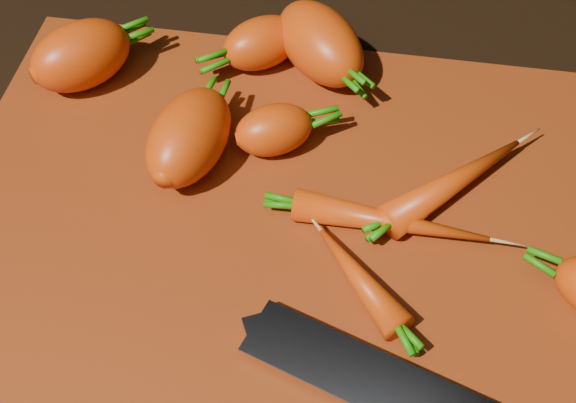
# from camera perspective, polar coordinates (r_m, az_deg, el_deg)

# --- Properties ---
(ground) EXTENTS (2.00, 2.00, 0.01)m
(ground) POSITION_cam_1_polar(r_m,az_deg,el_deg) (0.58, -0.16, -2.91)
(ground) COLOR black
(cutting_board) EXTENTS (0.50, 0.40, 0.01)m
(cutting_board) POSITION_cam_1_polar(r_m,az_deg,el_deg) (0.57, -0.16, -2.27)
(cutting_board) COLOR maroon
(cutting_board) RESTS_ON ground
(carrot_0) EXTENTS (0.10, 0.10, 0.05)m
(carrot_0) POSITION_cam_1_polar(r_m,az_deg,el_deg) (0.68, -14.52, 10.02)
(carrot_0) COLOR #C93804
(carrot_0) RESTS_ON cutting_board
(carrot_1) EXTENTS (0.10, 0.11, 0.06)m
(carrot_1) POSITION_cam_1_polar(r_m,az_deg,el_deg) (0.67, 2.31, 11.18)
(carrot_1) COLOR #C93804
(carrot_1) RESTS_ON cutting_board
(carrot_2) EXTENTS (0.07, 0.10, 0.05)m
(carrot_2) POSITION_cam_1_polar(r_m,az_deg,el_deg) (0.59, -7.06, 4.59)
(carrot_2) COLOR #C93804
(carrot_2) RESTS_ON cutting_board
(carrot_3) EXTENTS (0.08, 0.08, 0.04)m
(carrot_3) POSITION_cam_1_polar(r_m,az_deg,el_deg) (0.68, -1.90, 11.20)
(carrot_3) COLOR #C93804
(carrot_3) RESTS_ON cutting_board
(carrot_4) EXTENTS (0.07, 0.06, 0.04)m
(carrot_4) POSITION_cam_1_polar(r_m,az_deg,el_deg) (0.60, -1.02, 5.11)
(carrot_4) COLOR #C93804
(carrot_4) RESTS_ON cutting_board
(carrot_6) EXTENTS (0.11, 0.11, 0.03)m
(carrot_6) POSITION_cam_1_polar(r_m,az_deg,el_deg) (0.59, 11.81, 1.42)
(carrot_6) COLOR #C93804
(carrot_6) RESTS_ON cutting_board
(carrot_7) EXTENTS (0.14, 0.03, 0.02)m
(carrot_7) POSITION_cam_1_polar(r_m,az_deg,el_deg) (0.56, 7.29, -1.42)
(carrot_7) COLOR #C93804
(carrot_7) RESTS_ON cutting_board
(carrot_8) EXTENTS (0.08, 0.08, 0.02)m
(carrot_8) POSITION_cam_1_polar(r_m,az_deg,el_deg) (0.53, 5.05, -5.43)
(carrot_8) COLOR #C93804
(carrot_8) RESTS_ON cutting_board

